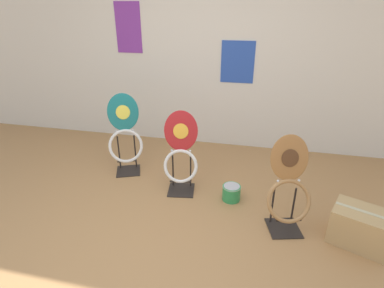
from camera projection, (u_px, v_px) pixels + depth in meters
name	position (u px, v px, depth m)	size (l,w,h in m)	color
ground_plane	(147.00, 255.00, 2.45)	(14.00, 14.00, 0.00)	#A37547
wall_back	(203.00, 52.00, 3.97)	(8.00, 0.07, 2.60)	silver
toilet_seat_display_woodgrain	(288.00, 189.00, 2.58)	(0.43, 0.38, 0.87)	black
toilet_seat_display_teal_sax	(125.00, 137.00, 3.51)	(0.43, 0.36, 0.96)	black
toilet_seat_display_crimson_swirl	(181.00, 157.00, 3.14)	(0.38, 0.32, 0.89)	black
paint_can	(231.00, 192.00, 3.11)	(0.19, 0.19, 0.17)	#2D8E4C
storage_box	(360.00, 227.00, 2.51)	(0.54, 0.47, 0.32)	tan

